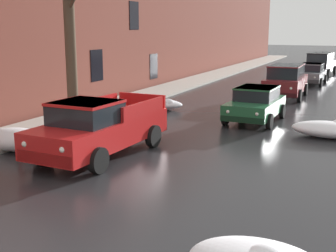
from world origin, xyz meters
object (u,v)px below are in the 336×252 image
pickup_truck_red_approaching_near_lane (99,127)px  sedan_green_parked_kerbside_close (256,103)px  suv_black_queued_behind_truck (320,63)px  fire_hydrant (20,145)px  bare_tree_second_along_sidewalk (70,34)px  sedan_grey_parked_far_down_block (311,73)px  suv_maroon_parked_kerbside_mid (286,80)px

pickup_truck_red_approaching_near_lane → sedan_green_parked_kerbside_close: bearing=66.1°
suv_black_queued_behind_truck → fire_hydrant: size_ratio=6.71×
bare_tree_second_along_sidewalk → suv_black_queued_behind_truck: bearing=75.2°
bare_tree_second_along_sidewalk → sedan_green_parked_kerbside_close: 7.89m
sedan_grey_parked_far_down_block → fire_hydrant: size_ratio=5.64×
sedan_green_parked_kerbside_close → fire_hydrant: size_ratio=5.51×
sedan_grey_parked_far_down_block → bare_tree_second_along_sidewalk: bearing=-109.8°
bare_tree_second_along_sidewalk → suv_black_queued_behind_truck: size_ratio=1.42×
pickup_truck_red_approaching_near_lane → suv_black_queued_behind_truck: bearing=82.4°
suv_black_queued_behind_truck → fire_hydrant: (-5.83, -28.45, -0.63)m
pickup_truck_red_approaching_near_lane → fire_hydrant: bearing=-155.3°
suv_maroon_parked_kerbside_mid → fire_hydrant: (-5.32, -15.06, -0.63)m
fire_hydrant → suv_black_queued_behind_truck: bearing=78.4°
pickup_truck_red_approaching_near_lane → sedan_green_parked_kerbside_close: 7.69m
sedan_green_parked_kerbside_close → sedan_grey_parked_far_down_block: bearing=87.6°
bare_tree_second_along_sidewalk → sedan_green_parked_kerbside_close: size_ratio=1.73×
sedan_green_parked_kerbside_close → suv_maroon_parked_kerbside_mid: suv_maroon_parked_kerbside_mid is taller
pickup_truck_red_approaching_near_lane → bare_tree_second_along_sidewalk: bearing=136.3°
bare_tree_second_along_sidewalk → pickup_truck_red_approaching_near_lane: size_ratio=1.29×
suv_black_queued_behind_truck → fire_hydrant: 29.05m
pickup_truck_red_approaching_near_lane → sedan_green_parked_kerbside_close: pickup_truck_red_approaching_near_lane is taller
suv_black_queued_behind_truck → fire_hydrant: bearing=-101.6°
bare_tree_second_along_sidewalk → suv_maroon_parked_kerbside_mid: (6.00, 11.33, -2.60)m
bare_tree_second_along_sidewalk → fire_hydrant: size_ratio=9.53×
bare_tree_second_along_sidewalk → sedan_green_parked_kerbside_close: (5.97, 4.30, -2.84)m
sedan_green_parked_kerbside_close → suv_maroon_parked_kerbside_mid: 7.03m
pickup_truck_red_approaching_near_lane → suv_black_queued_behind_truck: size_ratio=1.10×
bare_tree_second_along_sidewalk → pickup_truck_red_approaching_near_lane: 4.79m
bare_tree_second_along_sidewalk → suv_black_queued_behind_truck: 25.71m
bare_tree_second_along_sidewalk → pickup_truck_red_approaching_near_lane: bearing=-43.7°
suv_maroon_parked_kerbside_mid → suv_black_queued_behind_truck: (0.51, 13.40, 0.00)m
suv_maroon_parked_kerbside_mid → suv_black_queued_behind_truck: same height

